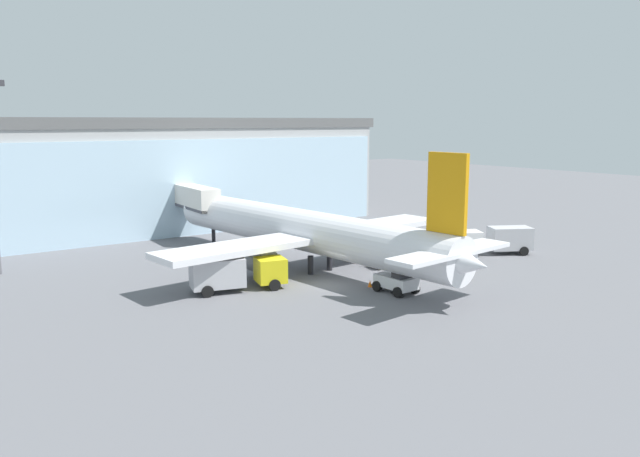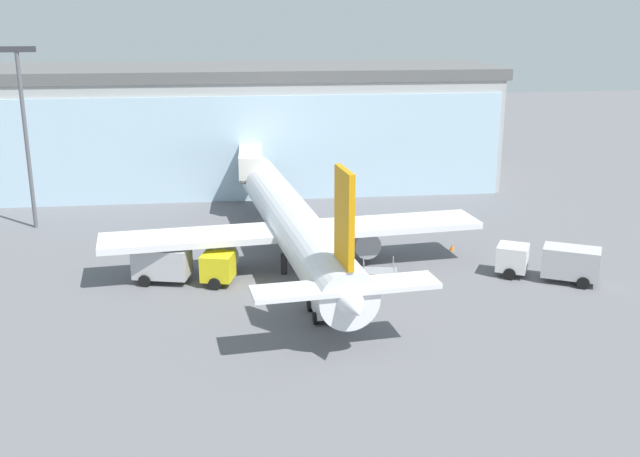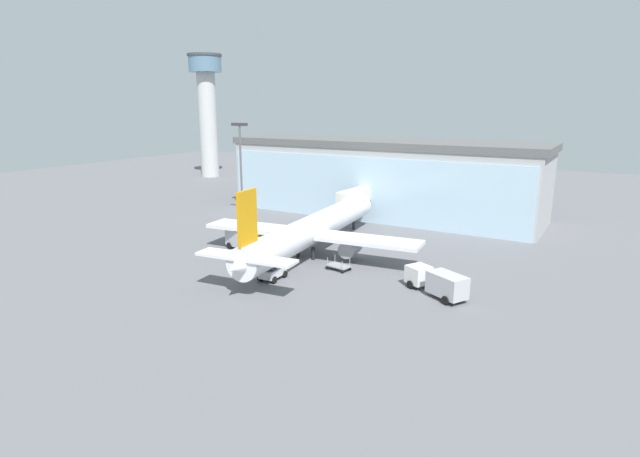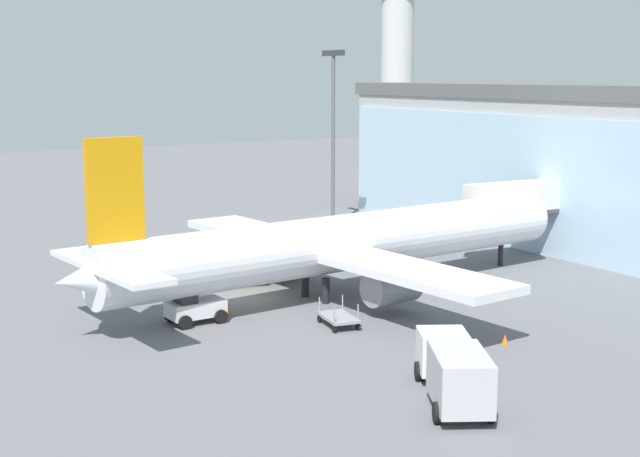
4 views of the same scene
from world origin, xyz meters
name	(u,v)px [view 1 (image 1 of 4)]	position (x,y,z in m)	size (l,w,h in m)	color
ground	(328,285)	(0.00, 0.00, 0.00)	(240.00, 240.00, 0.00)	slate
terminal_building	(155,173)	(0.00, 34.43, 6.65)	(56.39, 17.67, 13.29)	#A7A7A7
jet_bridge	(189,197)	(-0.01, 25.14, 4.61)	(3.07, 12.37, 6.00)	silver
airplane	(304,231)	(1.91, 5.87, 3.36)	(29.44, 38.60, 10.83)	silver
catering_truck	(235,272)	(-6.74, 2.99, 1.47)	(7.62, 4.13, 2.65)	yellow
fuel_truck	(497,239)	(20.44, -0.65, 1.47)	(7.41, 5.58, 2.65)	silver
baggage_cart	(386,262)	(7.87, 1.70, 0.50)	(3.06, 2.11, 1.50)	gray
pushback_tug	(397,280)	(2.85, -4.93, 0.97)	(2.24, 3.25, 2.30)	silver
safety_cone_nose	(370,284)	(2.29, -2.46, 0.28)	(0.36, 0.36, 0.55)	orange
safety_cone_wingtip	(403,245)	(15.46, 7.22, 0.28)	(0.36, 0.36, 0.55)	orange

